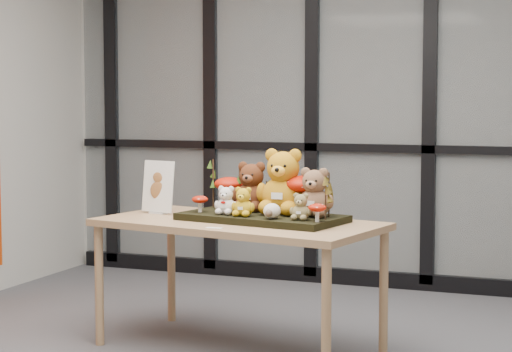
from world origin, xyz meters
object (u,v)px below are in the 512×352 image
at_px(bear_small_yellow, 243,200).
at_px(mushroom_front_right, 317,212).
at_px(plush_cream_hedgehog, 272,210).
at_px(bear_brown_medium, 252,184).
at_px(display_table, 239,232).
at_px(mushroom_front_left, 200,203).
at_px(mushroom_back_right, 304,193).
at_px(mushroom_back_left, 229,191).
at_px(bear_pooh_yellow, 283,178).
at_px(bear_tan_back, 314,190).
at_px(sign_holder, 158,189).
at_px(bear_white_bow, 226,199).
at_px(bear_beige_small, 301,205).
at_px(diorama_tray, 262,218).

bearing_deg(bear_small_yellow, mushroom_front_right, 1.10).
bearing_deg(plush_cream_hedgehog, bear_brown_medium, 138.81).
xyz_separation_m(display_table, mushroom_front_right, (0.51, -0.16, 0.16)).
height_order(bear_small_yellow, mushroom_front_left, bear_small_yellow).
xyz_separation_m(bear_brown_medium, mushroom_back_right, (0.34, -0.06, -0.03)).
height_order(mushroom_back_left, mushroom_back_right, mushroom_back_right).
bearing_deg(display_table, mushroom_back_right, 28.24).
xyz_separation_m(display_table, plush_cream_hedgehog, (0.25, -0.13, 0.15)).
bearing_deg(bear_pooh_yellow, display_table, -145.87).
bearing_deg(mushroom_back_right, bear_brown_medium, 169.66).
bearing_deg(mushroom_front_left, plush_cream_hedgehog, -14.52).
height_order(display_table, bear_tan_back, bear_tan_back).
bearing_deg(mushroom_front_left, mushroom_back_right, 11.09).
bearing_deg(sign_holder, bear_white_bow, -6.22).
relative_size(bear_small_yellow, mushroom_back_left, 0.89).
distance_m(plush_cream_hedgehog, sign_holder, 0.86).
distance_m(bear_brown_medium, mushroom_back_left, 0.20).
bearing_deg(bear_small_yellow, bear_pooh_yellow, 57.59).
xyz_separation_m(bear_brown_medium, mushroom_front_right, (0.50, -0.33, -0.10)).
bearing_deg(bear_beige_small, bear_pooh_yellow, 140.10).
bearing_deg(mushroom_front_right, bear_pooh_yellow, 137.50).
height_order(diorama_tray, sign_holder, sign_holder).
bearing_deg(mushroom_front_right, display_table, 162.89).
bearing_deg(bear_brown_medium, display_table, -83.23).
bearing_deg(plush_cream_hedgehog, sign_holder, 173.30).
xyz_separation_m(diorama_tray, bear_tan_back, (0.31, 0.01, 0.17)).
relative_size(bear_small_yellow, mushroom_front_left, 1.71).
bearing_deg(bear_brown_medium, mushroom_back_right, 0.44).
relative_size(bear_tan_back, plush_cream_hedgehog, 3.18).
relative_size(bear_pooh_yellow, mushroom_back_left, 2.01).
xyz_separation_m(bear_pooh_yellow, bear_tan_back, (0.20, -0.06, -0.05)).
distance_m(bear_small_yellow, bear_white_bow, 0.13).
height_order(mushroom_back_left, mushroom_front_right, mushroom_back_left).
distance_m(bear_small_yellow, mushroom_front_left, 0.31).
bearing_deg(sign_holder, mushroom_back_left, 28.96).
bearing_deg(mushroom_back_left, mushroom_front_left, -106.11).
bearing_deg(bear_white_bow, bear_beige_small, 1.69).
distance_m(bear_white_bow, mushroom_back_left, 0.31).
bearing_deg(mushroom_front_right, bear_beige_small, 158.08).
height_order(bear_brown_medium, mushroom_back_right, bear_brown_medium).
bearing_deg(sign_holder, diorama_tray, 4.49).
bearing_deg(bear_small_yellow, mushroom_back_left, 134.64).
height_order(bear_pooh_yellow, bear_beige_small, bear_pooh_yellow).
height_order(bear_small_yellow, plush_cream_hedgehog, bear_small_yellow).
bearing_deg(mushroom_back_right, sign_holder, 178.87).
relative_size(display_table, bear_pooh_yellow, 4.20).
height_order(diorama_tray, plush_cream_hedgehog, plush_cream_hedgehog).
height_order(bear_white_bow, sign_holder, sign_holder).
height_order(display_table, bear_pooh_yellow, bear_pooh_yellow).
bearing_deg(bear_pooh_yellow, mushroom_front_right, -31.71).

